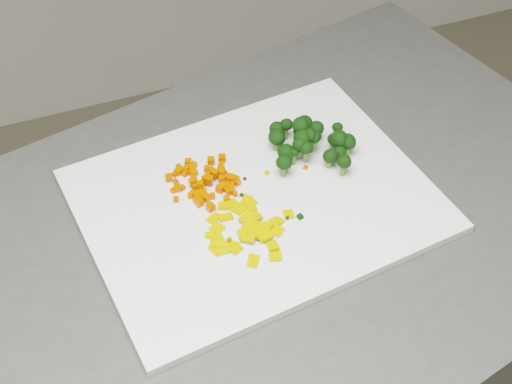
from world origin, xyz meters
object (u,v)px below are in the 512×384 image
object	(u,v)px
counter_block	(282,381)
carrot_pile	(204,176)
cutting_board	(256,200)
broccoli_pile	(311,141)
pepper_pile	(250,228)

from	to	relation	value
counter_block	carrot_pile	bearing A→B (deg)	140.05
cutting_board	broccoli_pile	size ratio (longest dim) A/B	3.75
counter_block	pepper_pile	bearing A→B (deg)	-160.22
counter_block	pepper_pile	xyz separation A→B (m)	(-0.07, -0.02, 0.47)
counter_block	cutting_board	world-z (taller)	cutting_board
counter_block	carrot_pile	distance (m)	0.49
carrot_pile	pepper_pile	xyz separation A→B (m)	(0.03, -0.10, -0.01)
counter_block	cutting_board	xyz separation A→B (m)	(-0.04, 0.03, 0.46)
pepper_pile	broccoli_pile	distance (m)	0.16
pepper_pile	broccoli_pile	xyz separation A→B (m)	(0.13, 0.10, 0.02)
carrot_pile	pepper_pile	size ratio (longest dim) A/B	0.86
counter_block	broccoli_pile	distance (m)	0.50
broccoli_pile	pepper_pile	bearing A→B (deg)	-141.88
pepper_pile	broccoli_pile	size ratio (longest dim) A/B	0.97
counter_block	cutting_board	distance (m)	0.46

